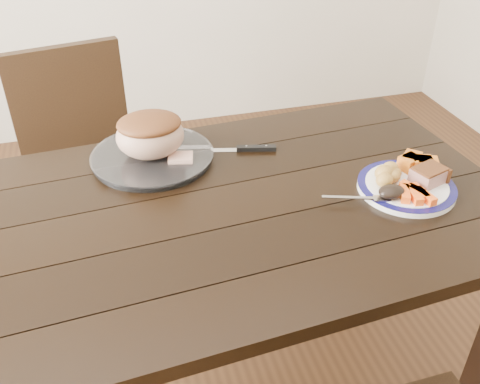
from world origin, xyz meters
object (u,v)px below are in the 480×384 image
object	(u,v)px
chair_far	(85,160)
pork_slice	(428,176)
dinner_plate	(406,188)
serving_platter	(153,158)
dining_table	(209,237)
roast_joint	(150,136)
fork	(362,198)
carving_knife	(243,149)

from	to	relation	value
chair_far	pork_slice	size ratio (longest dim) A/B	11.02
dinner_plate	serving_platter	world-z (taller)	serving_platter
dining_table	dinner_plate	distance (m)	0.55
dinner_plate	serving_platter	distance (m)	0.73
dinner_plate	roast_joint	world-z (taller)	roast_joint
dinner_plate	pork_slice	xyz separation A→B (m)	(0.06, -0.00, 0.03)
dining_table	chair_far	bearing A→B (deg)	113.40
chair_far	fork	xyz separation A→B (m)	(0.71, -0.83, 0.25)
carving_knife	dinner_plate	bearing A→B (deg)	-27.55
roast_joint	pork_slice	bearing A→B (deg)	-26.53
dining_table	serving_platter	distance (m)	0.32
serving_platter	fork	distance (m)	0.62
roast_joint	carving_knife	bearing A→B (deg)	-3.75
dining_table	carving_knife	distance (m)	0.33
serving_platter	carving_knife	xyz separation A→B (m)	(0.27, -0.02, -0.00)
dining_table	serving_platter	world-z (taller)	serving_platter
dinner_plate	roast_joint	distance (m)	0.73
carving_knife	chair_far	bearing A→B (deg)	150.15
dining_table	carving_knife	world-z (taller)	carving_knife
pork_slice	dining_table	bearing A→B (deg)	173.76
dining_table	fork	size ratio (longest dim) A/B	9.54
dining_table	fork	xyz separation A→B (m)	(0.39, -0.09, 0.11)
chair_far	carving_knife	bearing A→B (deg)	124.01
chair_far	fork	size ratio (longest dim) A/B	5.34
pork_slice	carving_knife	xyz separation A→B (m)	(-0.42, 0.33, -0.03)
dinner_plate	carving_knife	distance (m)	0.49
fork	carving_knife	size ratio (longest dim) A/B	0.55
dinner_plate	carving_knife	world-z (taller)	dinner_plate
fork	chair_far	bearing A→B (deg)	149.01
carving_knife	dining_table	bearing A→B (deg)	-108.56
dining_table	carving_knife	xyz separation A→B (m)	(0.17, 0.27, 0.10)
chair_far	roast_joint	size ratio (longest dim) A/B	4.75
fork	carving_knife	world-z (taller)	fork
dinner_plate	carving_knife	bearing A→B (deg)	138.35
dining_table	fork	bearing A→B (deg)	-13.08
serving_platter	roast_joint	bearing A→B (deg)	0.00
roast_joint	dining_table	bearing A→B (deg)	-69.92
serving_platter	dinner_plate	bearing A→B (deg)	-28.23
serving_platter	pork_slice	xyz separation A→B (m)	(0.70, -0.35, 0.03)
dinner_plate	fork	xyz separation A→B (m)	(-0.15, -0.03, 0.01)
serving_platter	pork_slice	size ratio (longest dim) A/B	4.15
chair_far	pork_slice	distance (m)	1.24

